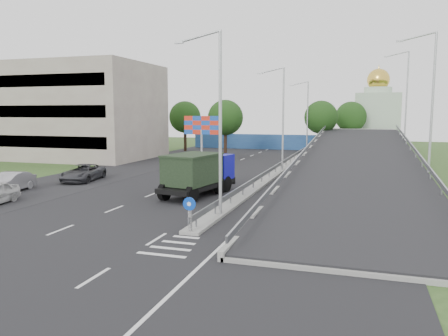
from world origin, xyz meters
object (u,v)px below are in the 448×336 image
at_px(sign_bollard, 190,214).
at_px(dump_truck, 199,172).
at_px(parked_car_c, 83,173).
at_px(lamp_post_mid, 281,113).
at_px(billboard, 201,128).
at_px(parked_car_b, 10,182).
at_px(lamp_post_near, 217,114).
at_px(lamp_post_far, 306,113).
at_px(church, 377,116).

height_order(sign_bollard, dump_truck, dump_truck).
distance_m(sign_bollard, parked_car_c, 19.82).
bearing_deg(dump_truck, lamp_post_mid, 87.22).
bearing_deg(billboard, parked_car_b, -112.69).
distance_m(lamp_post_near, lamp_post_far, 40.00).
height_order(lamp_post_near, lamp_post_mid, same).
distance_m(lamp_post_far, parked_car_c, 34.89).
height_order(lamp_post_near, dump_truck, lamp_post_near).
distance_m(lamp_post_mid, billboard, 9.47).
relative_size(sign_bollard, dump_truck, 0.23).
height_order(church, dump_truck, church).
relative_size(lamp_post_mid, parked_car_c, 1.95).
bearing_deg(billboard, church, 59.30).
relative_size(church, billboard, 2.51).
relative_size(lamp_post_mid, parked_car_b, 2.26).
relative_size(sign_bollard, parked_car_b, 0.37).
bearing_deg(parked_car_c, lamp_post_near, -40.34).
height_order(billboard, parked_car_b, billboard).
distance_m(lamp_post_near, parked_car_b, 18.09).
xyz_separation_m(church, parked_car_c, (-25.10, -44.98, -4.59)).
distance_m(sign_bollard, lamp_post_mid, 24.30).
bearing_deg(church, billboard, -120.70).
bearing_deg(lamp_post_far, parked_car_c, -116.14).
height_order(sign_bollard, lamp_post_mid, lamp_post_mid).
relative_size(lamp_post_near, billboard, 1.83).
bearing_deg(lamp_post_mid, parked_car_c, -144.16).
bearing_deg(church, lamp_post_near, -100.38).
bearing_deg(dump_truck, church, 85.12).
distance_m(sign_bollard, lamp_post_near, 6.12).
bearing_deg(dump_truck, sign_bollard, -61.18).
xyz_separation_m(dump_truck, parked_car_c, (-11.88, 3.13, -0.96)).
height_order(lamp_post_mid, parked_car_c, lamp_post_mid).
bearing_deg(lamp_post_near, lamp_post_mid, 90.00).
bearing_deg(parked_car_c, church, 51.17).
height_order(lamp_post_near, billboard, lamp_post_near).
bearing_deg(parked_car_b, lamp_post_near, -16.81).
relative_size(sign_bollard, lamp_post_far, 0.17).
bearing_deg(church, parked_car_b, -117.83).
distance_m(dump_truck, parked_car_b, 14.17).
xyz_separation_m(lamp_post_mid, billboard, (-9.11, 2.00, -1.62)).
height_order(lamp_post_far, billboard, lamp_post_far).
xyz_separation_m(billboard, parked_car_c, (-6.10, -12.98, -3.47)).
height_order(lamp_post_near, lamp_post_far, same).
bearing_deg(dump_truck, billboard, 120.22).
height_order(church, parked_car_b, church).
height_order(lamp_post_far, dump_truck, lamp_post_far).
bearing_deg(lamp_post_mid, sign_bollard, -90.26).
bearing_deg(parked_car_b, lamp_post_far, 57.82).
distance_m(billboard, parked_car_c, 14.76).
distance_m(lamp_post_mid, dump_truck, 15.08).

